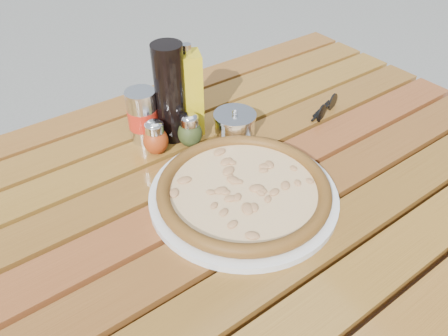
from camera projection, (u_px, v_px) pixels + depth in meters
table at (230, 212)px, 0.92m from camera, size 1.40×0.90×0.75m
plate at (243, 195)px, 0.83m from camera, size 0.45×0.45×0.01m
pizza at (244, 189)px, 0.82m from camera, size 0.36×0.36×0.03m
pepper_shaker at (155, 137)px, 0.93m from camera, size 0.06×0.06×0.08m
oregano_shaker at (190, 130)px, 0.95m from camera, size 0.07×0.07×0.08m
dark_bottle at (170, 93)px, 0.93m from camera, size 0.09×0.09×0.22m
soda_can at (143, 116)px, 0.95m from camera, size 0.08×0.08×0.12m
olive_oil_cruet at (189, 93)px, 0.96m from camera, size 0.07×0.07×0.21m
parmesan_tin at (235, 125)px, 0.98m from camera, size 0.13×0.13×0.07m
sunglasses at (326, 108)px, 1.06m from camera, size 0.11×0.06×0.04m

